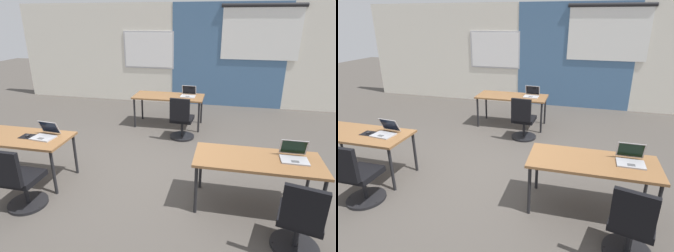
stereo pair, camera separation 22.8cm
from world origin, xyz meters
The scene contains 13 objects.
ground_plane centered at (0.00, 0.00, 0.00)m, with size 24.00×24.00×0.00m.
back_wall_assembly centered at (0.04, 4.20, 1.41)m, with size 10.00×0.27×2.80m.
desk_near_left centered at (-1.75, -0.60, 0.66)m, with size 1.60×0.70×0.72m.
desk_near_right centered at (1.75, -0.60, 0.66)m, with size 1.60×0.70×0.72m.
desk_far_center centered at (0.00, 2.20, 0.66)m, with size 1.60×0.70×0.72m.
laptop_near_left_inner centered at (-1.31, -0.54, 0.77)m, with size 0.36×0.35×0.22m.
mousepad_near_left_inner centered at (-1.59, -0.59, 0.72)m, with size 0.22×0.19×0.00m.
mouse_near_left_inner centered at (-1.59, -0.59, 0.74)m, with size 0.07×0.11×0.03m.
chair_near_left_inner centered at (-1.25, -1.28, 0.38)m, with size 0.52×0.54×0.92m.
laptop_near_right_end centered at (2.20, -0.52, 0.77)m, with size 0.33×0.30×0.23m.
chair_near_right_end centered at (2.15, -1.35, 0.38)m, with size 0.53×0.59×0.92m.
laptop_far_right centered at (0.45, 2.26, 0.77)m, with size 0.34×0.30×0.23m.
chair_far_right centered at (0.43, 1.46, 0.38)m, with size 0.52×0.55×0.92m.
Camera 1 is at (1.30, -3.97, 2.39)m, focal length 30.11 mm.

